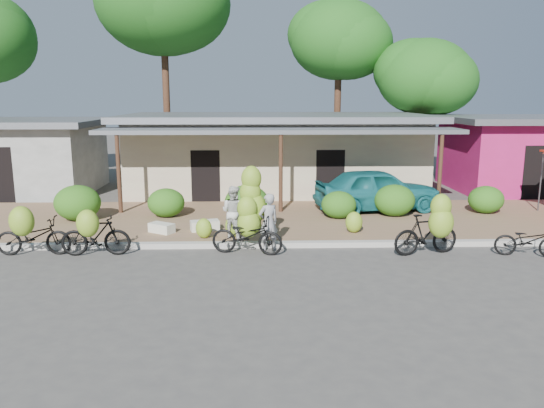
{
  "coord_description": "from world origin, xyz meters",
  "views": [
    {
      "loc": [
        -0.84,
        -12.16,
        4.1
      ],
      "look_at": [
        -0.42,
        2.12,
        1.2
      ],
      "focal_mm": 35.0,
      "sensor_mm": 36.0,
      "label": 1
    }
  ],
  "objects": [
    {
      "name": "loose_banana_b",
      "position": [
        -1.51,
        2.74,
        0.43
      ],
      "size": [
        0.5,
        0.43,
        0.63
      ],
      "primitive_type": "ellipsoid",
      "color": "#7FB02C",
      "rests_on": "sidewalk"
    },
    {
      "name": "loose_banana_c",
      "position": [
        2.05,
        3.09,
        0.44
      ],
      "size": [
        0.51,
        0.43,
        0.63
      ],
      "primitive_type": "ellipsoid",
      "color": "#7FB02C",
      "rests_on": "sidewalk"
    },
    {
      "name": "bike_left",
      "position": [
        -5.05,
        1.25,
        0.62
      ],
      "size": [
        1.82,
        1.18,
        1.37
      ],
      "rotation": [
        0.0,
        0.0,
        1.61
      ],
      "color": "black",
      "rests_on": "ground"
    },
    {
      "name": "hedge_1",
      "position": [
        -3.89,
        5.38,
        0.6
      ],
      "size": [
        1.24,
        1.12,
        0.97
      ],
      "primitive_type": "ellipsoid",
      "color": "#225E15",
      "rests_on": "sidewalk"
    },
    {
      "name": "bike_right",
      "position": [
        3.65,
        1.03,
        0.72
      ],
      "size": [
        1.9,
        1.36,
        1.74
      ],
      "rotation": [
        0.0,
        0.0,
        1.8
      ],
      "color": "black",
      "rests_on": "ground"
    },
    {
      "name": "tree_near_right",
      "position": [
        7.31,
        14.61,
        5.15
      ],
      "size": [
        4.8,
        4.65,
        6.93
      ],
      "color": "#48281D",
      "rests_on": "ground"
    },
    {
      "name": "bystander",
      "position": [
        -1.51,
        2.6,
        0.88
      ],
      "size": [
        0.93,
        0.87,
        1.51
      ],
      "primitive_type": "imported",
      "rotation": [
        0.0,
        0.0,
        2.59
      ],
      "color": "beige",
      "rests_on": "sidewalk"
    },
    {
      "name": "bike_far_left",
      "position": [
        -6.7,
        1.35,
        0.59
      ],
      "size": [
        1.95,
        1.28,
        1.45
      ],
      "rotation": [
        0.0,
        0.0,
        1.6
      ],
      "color": "black",
      "rests_on": "ground"
    },
    {
      "name": "bike_center",
      "position": [
        -1.05,
        1.62,
        0.85
      ],
      "size": [
        2.0,
        1.35,
        2.29
      ],
      "rotation": [
        0.0,
        0.0,
        1.35
      ],
      "color": "black",
      "rests_on": "ground"
    },
    {
      "name": "sack_near",
      "position": [
        -2.42,
        3.49,
        0.27
      ],
      "size": [
        0.92,
        0.6,
        0.3
      ],
      "primitive_type": "cube",
      "rotation": [
        0.0,
        0.0,
        0.25
      ],
      "color": "beige",
      "rests_on": "sidewalk"
    },
    {
      "name": "shop_main",
      "position": [
        0.0,
        10.93,
        1.72
      ],
      "size": [
        13.0,
        8.5,
        3.35
      ],
      "color": "beige",
      "rests_on": "ground"
    },
    {
      "name": "sack_far",
      "position": [
        -3.68,
        3.26,
        0.26
      ],
      "size": [
        0.84,
        0.72,
        0.28
      ],
      "primitive_type": "cube",
      "rotation": [
        0.0,
        0.0,
        -0.56
      ],
      "color": "beige",
      "rests_on": "sidewalk"
    },
    {
      "name": "hedge_4",
      "position": [
        3.82,
        5.3,
        0.66
      ],
      "size": [
        1.37,
        1.24,
        1.07
      ],
      "primitive_type": "ellipsoid",
      "color": "#225E15",
      "rests_on": "sidewalk"
    },
    {
      "name": "tree_center_right",
      "position": [
        3.31,
        16.61,
        7.09
      ],
      "size": [
        5.25,
        5.14,
        9.05
      ],
      "color": "#48281D",
      "rests_on": "ground"
    },
    {
      "name": "shop_grey",
      "position": [
        -11.0,
        10.99,
        1.62
      ],
      "size": [
        7.0,
        6.0,
        3.15
      ],
      "color": "#A6A5A0",
      "rests_on": "ground"
    },
    {
      "name": "ground",
      "position": [
        0.0,
        0.0,
        0.0
      ],
      "size": [
        100.0,
        100.0,
        0.0
      ],
      "primitive_type": "plane",
      "color": "#43413E",
      "rests_on": "ground"
    },
    {
      "name": "sidewalk",
      "position": [
        0.0,
        5.0,
        0.06
      ],
      "size": [
        60.0,
        6.0,
        0.12
      ],
      "primitive_type": "cube",
      "color": "#845C47",
      "rests_on": "ground"
    },
    {
      "name": "hedge_5",
      "position": [
        7.12,
        5.65,
        0.59
      ],
      "size": [
        1.22,
        1.09,
        0.95
      ],
      "primitive_type": "ellipsoid",
      "color": "#225E15",
      "rests_on": "sidewalk"
    },
    {
      "name": "shop_pink",
      "position": [
        10.5,
        10.99,
        1.67
      ],
      "size": [
        6.0,
        6.0,
        3.25
      ],
      "color": "#B41B64",
      "rests_on": "ground"
    },
    {
      "name": "loose_banana_a",
      "position": [
        -2.36,
        2.58,
        0.41
      ],
      "size": [
        0.46,
        0.39,
        0.58
      ],
      "primitive_type": "ellipsoid",
      "color": "#7FB02C",
      "rests_on": "sidewalk"
    },
    {
      "name": "curb",
      "position": [
        0.0,
        2.0,
        0.07
      ],
      "size": [
        60.0,
        0.25,
        0.15
      ],
      "primitive_type": "cube",
      "color": "#A8A399",
      "rests_on": "ground"
    },
    {
      "name": "hedge_3",
      "position": [
        1.88,
        5.01,
        0.57
      ],
      "size": [
        1.16,
        1.05,
        0.91
      ],
      "primitive_type": "ellipsoid",
      "color": "#225E15",
      "rests_on": "sidewalk"
    },
    {
      "name": "hedge_0",
      "position": [
        -6.69,
        4.95,
        0.7
      ],
      "size": [
        1.49,
        1.34,
        1.16
      ],
      "primitive_type": "ellipsoid",
      "color": "#225E15",
      "rests_on": "sidewalk"
    },
    {
      "name": "bike_far_right",
      "position": [
        6.2,
        0.94,
        0.43
      ],
      "size": [
        1.73,
        0.98,
        0.86
      ],
      "rotation": [
        0.0,
        0.0,
        1.31
      ],
      "color": "black",
      "rests_on": "ground"
    },
    {
      "name": "teal_van",
      "position": [
        3.44,
        6.2,
        0.88
      ],
      "size": [
        4.65,
        2.45,
        1.51
      ],
      "primitive_type": "imported",
      "rotation": [
        0.0,
        0.0,
        1.73
      ],
      "color": "#17656B",
      "rests_on": "sidewalk"
    },
    {
      "name": "vendor",
      "position": [
        -0.53,
        1.69,
        0.79
      ],
      "size": [
        0.68,
        0.59,
        1.58
      ],
      "primitive_type": "imported",
      "rotation": [
        0.0,
        0.0,
        3.61
      ],
      "color": "gray",
      "rests_on": "ground"
    },
    {
      "name": "hedge_2",
      "position": [
        -1.17,
        4.91,
        0.69
      ],
      "size": [
        1.47,
        1.32,
        1.14
      ],
      "primitive_type": "ellipsoid",
      "color": "#225E15",
      "rests_on": "sidewalk"
    }
  ]
}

